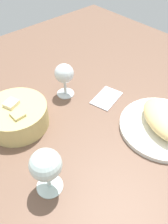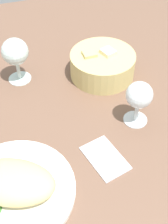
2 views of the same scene
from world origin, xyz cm
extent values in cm
cube|color=brown|center=(0.00, 0.00, -1.00)|extent=(140.00, 140.00, 2.00)
cylinder|color=white|center=(-17.68, -14.44, 0.70)|extent=(25.40, 25.40, 1.40)
ellipsoid|color=#EECD81|center=(-17.68, -14.44, 4.11)|extent=(20.73, 17.59, 5.43)
cylinder|color=#CFBB73|center=(12.74, 16.45, 3.49)|extent=(18.43, 18.43, 6.98)
cube|color=beige|center=(14.27, 16.57, 6.24)|extent=(4.45, 4.68, 3.77)
cube|color=tan|center=(9.15, 17.48, 5.99)|extent=(3.72, 3.37, 3.65)
cylinder|color=silver|center=(14.50, -3.25, 0.30)|extent=(6.02, 6.02, 0.60)
cylinder|color=silver|center=(14.50, -3.25, 2.99)|extent=(1.00, 1.00, 4.78)
sphere|color=silver|center=(14.50, -3.25, 8.61)|extent=(6.47, 6.47, 6.47)
cylinder|color=silver|center=(-10.52, 21.75, 0.30)|extent=(6.49, 6.49, 0.60)
cylinder|color=silver|center=(-10.52, 21.75, 3.19)|extent=(1.00, 1.00, 5.17)
sphere|color=silver|center=(-10.52, 21.75, 9.45)|extent=(7.37, 7.37, 7.37)
cube|color=silver|center=(3.10, -12.11, 0.40)|extent=(9.50, 12.39, 0.80)
camera|label=1|loc=(-37.18, 34.61, 52.84)|focal=37.65mm
camera|label=2|loc=(-14.08, -50.37, 57.63)|focal=49.96mm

